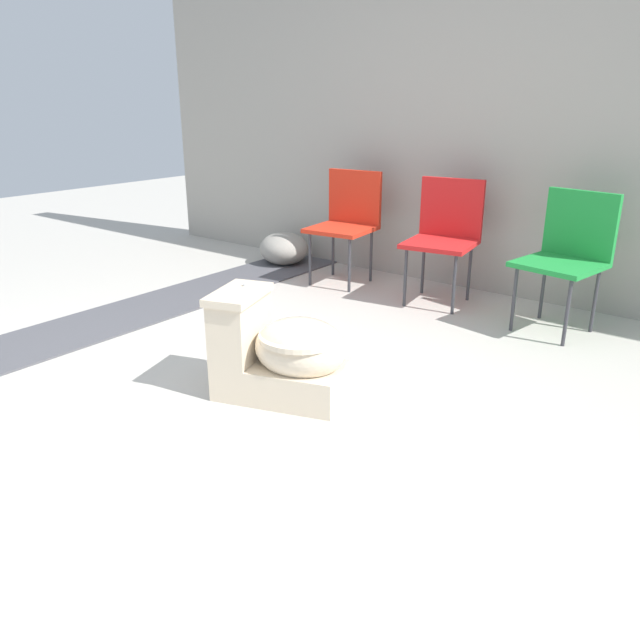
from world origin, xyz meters
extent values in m
plane|color=#B7B2A8|center=(0.00, 0.00, 0.00)|extent=(14.00, 14.00, 0.00)
cube|color=#4C4C51|center=(-1.37, 0.50, 0.01)|extent=(0.56, 8.00, 0.01)
cube|color=#9E998E|center=(0.50, 2.57, 1.30)|extent=(7.00, 0.20, 2.60)
cube|color=beige|center=(0.19, 0.27, 0.09)|extent=(0.68, 0.51, 0.17)
ellipsoid|color=beige|center=(0.29, 0.30, 0.26)|extent=(0.53, 0.48, 0.28)
cylinder|color=beige|center=(0.29, 0.30, 0.32)|extent=(0.49, 0.49, 0.03)
cube|color=beige|center=(-0.01, 0.20, 0.32)|extent=(0.28, 0.38, 0.30)
cube|color=beige|center=(-0.01, 0.20, 0.49)|extent=(0.31, 0.41, 0.04)
cylinder|color=silver|center=(-0.03, 0.28, 0.51)|extent=(0.02, 0.02, 0.01)
cube|color=red|center=(-0.71, 1.99, 0.42)|extent=(0.48, 0.48, 0.03)
cube|color=red|center=(-0.73, 2.19, 0.64)|extent=(0.44, 0.08, 0.40)
cylinder|color=#38383D|center=(-0.52, 1.84, 0.20)|extent=(0.02, 0.02, 0.40)
cylinder|color=#38383D|center=(-0.86, 1.81, 0.20)|extent=(0.02, 0.02, 0.40)
cylinder|color=#38383D|center=(-0.55, 2.18, 0.20)|extent=(0.02, 0.02, 0.40)
cylinder|color=#38383D|center=(-0.89, 2.15, 0.20)|extent=(0.02, 0.02, 0.40)
cube|color=red|center=(0.11, 2.00, 0.42)|extent=(0.50, 0.50, 0.03)
cube|color=red|center=(0.08, 2.20, 0.64)|extent=(0.44, 0.10, 0.40)
cylinder|color=#38383D|center=(0.30, 1.86, 0.20)|extent=(0.02, 0.02, 0.40)
cylinder|color=#38383D|center=(-0.03, 1.81, 0.20)|extent=(0.02, 0.02, 0.40)
cylinder|color=#38383D|center=(0.25, 2.19, 0.20)|extent=(0.02, 0.02, 0.40)
cylinder|color=#38383D|center=(-0.08, 2.14, 0.20)|extent=(0.02, 0.02, 0.40)
cube|color=#1E8C38|center=(0.93, 1.93, 0.42)|extent=(0.51, 0.51, 0.03)
cube|color=#1E8C38|center=(0.96, 2.13, 0.64)|extent=(0.44, 0.11, 0.40)
cylinder|color=#38383D|center=(1.06, 1.74, 0.20)|extent=(0.02, 0.02, 0.40)
cylinder|color=#38383D|center=(0.73, 1.80, 0.20)|extent=(0.02, 0.02, 0.40)
cylinder|color=#38383D|center=(1.12, 2.07, 0.20)|extent=(0.02, 0.02, 0.40)
cylinder|color=#38383D|center=(0.79, 2.13, 0.20)|extent=(0.02, 0.02, 0.40)
ellipsoid|color=gray|center=(-1.43, 2.17, 0.14)|extent=(0.61, 0.61, 0.27)
camera|label=1|loc=(1.99, -1.76, 1.36)|focal=35.00mm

